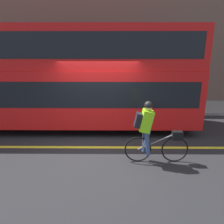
# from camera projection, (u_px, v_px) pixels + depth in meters

# --- Properties ---
(ground_plane) EXTENTS (80.00, 80.00, 0.00)m
(ground_plane) POSITION_uv_depth(u_px,v_px,m) (97.00, 150.00, 6.39)
(ground_plane) COLOR #232326
(road_center_line) EXTENTS (50.00, 0.14, 0.01)m
(road_center_line) POSITION_uv_depth(u_px,v_px,m) (98.00, 147.00, 6.56)
(road_center_line) COLOR yellow
(road_center_line) RESTS_ON ground_plane
(sidewalk_curb) EXTENTS (60.00, 2.45, 0.12)m
(sidewalk_curb) POSITION_uv_depth(u_px,v_px,m) (104.00, 107.00, 10.92)
(sidewalk_curb) COLOR gray
(sidewalk_curb) RESTS_ON ground_plane
(building_facade) EXTENTS (60.00, 0.30, 9.16)m
(building_facade) POSITION_uv_depth(u_px,v_px,m) (105.00, 13.00, 11.00)
(building_facade) COLOR brown
(building_facade) RESTS_ON ground_plane
(bus) EXTENTS (10.22, 2.44, 3.59)m
(bus) POSITION_uv_depth(u_px,v_px,m) (53.00, 74.00, 7.84)
(bus) COLOR black
(bus) RESTS_ON ground_plane
(cyclist_on_bike) EXTENTS (1.65, 0.32, 1.63)m
(cyclist_on_bike) POSITION_uv_depth(u_px,v_px,m) (151.00, 130.00, 5.50)
(cyclist_on_bike) COLOR black
(cyclist_on_bike) RESTS_ON ground_plane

